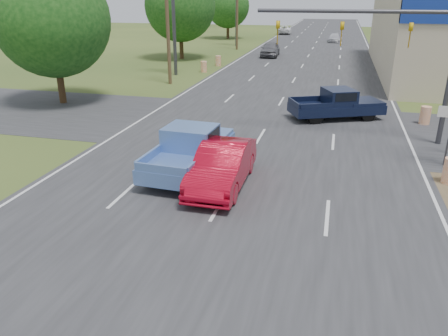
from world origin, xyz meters
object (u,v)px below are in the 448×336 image
(blue_pickup, at_px, (191,148))
(distant_car_silver, at_px, (334,38))
(red_convertible, at_px, (222,166))
(distant_car_white, at_px, (284,30))
(navy_pickup, at_px, (339,104))
(distant_car_grey, at_px, (270,49))

(blue_pickup, height_order, distant_car_silver, blue_pickup)
(red_convertible, xyz_separation_m, distant_car_white, (-6.16, 67.47, -0.09))
(red_convertible, bearing_deg, navy_pickup, 69.19)
(blue_pickup, bearing_deg, distant_car_white, 97.28)
(distant_car_silver, bearing_deg, distant_car_white, 127.08)
(distant_car_grey, bearing_deg, red_convertible, -86.75)
(distant_car_silver, bearing_deg, navy_pickup, -88.25)
(blue_pickup, xyz_separation_m, distant_car_grey, (-2.28, 35.43, -0.11))
(blue_pickup, relative_size, distant_car_white, 1.10)
(red_convertible, height_order, blue_pickup, blue_pickup)
(navy_pickup, bearing_deg, blue_pickup, -55.21)
(distant_car_grey, bearing_deg, navy_pickup, -75.69)
(red_convertible, height_order, navy_pickup, navy_pickup)
(red_convertible, height_order, distant_car_grey, distant_car_grey)
(red_convertible, xyz_separation_m, navy_pickup, (4.05, 10.90, 0.07))
(distant_car_grey, distance_m, distant_car_white, 30.85)
(distant_car_silver, bearing_deg, blue_pickup, -94.52)
(red_convertible, bearing_deg, distant_car_white, 94.78)
(distant_car_silver, bearing_deg, red_convertible, -92.73)
(blue_pickup, distance_m, distant_car_silver, 54.33)
(blue_pickup, relative_size, distant_car_grey, 1.17)
(navy_pickup, distance_m, distant_car_white, 57.49)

